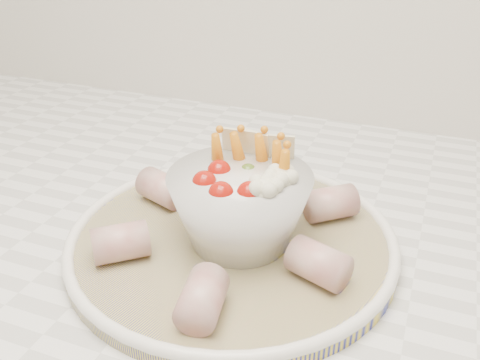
% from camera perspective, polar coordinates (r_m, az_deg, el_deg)
% --- Properties ---
extents(serving_platter, '(0.41, 0.41, 0.02)m').
position_cam_1_polar(serving_platter, '(0.56, -0.87, -6.37)').
color(serving_platter, navy).
rests_on(serving_platter, kitchen_counter).
extents(veggie_bowl, '(0.14, 0.14, 0.11)m').
position_cam_1_polar(veggie_bowl, '(0.53, 0.10, -2.66)').
color(veggie_bowl, silver).
rests_on(veggie_bowl, serving_platter).
extents(cured_meat_rolls, '(0.26, 0.29, 0.04)m').
position_cam_1_polar(cured_meat_rolls, '(0.54, -0.89, -4.46)').
color(cured_meat_rolls, '#AB524E').
rests_on(cured_meat_rolls, serving_platter).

